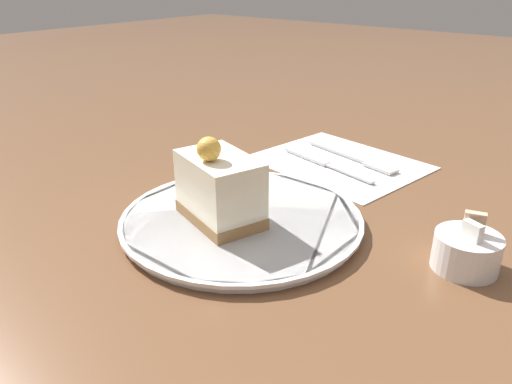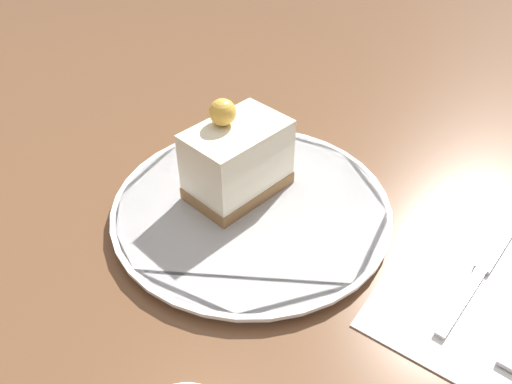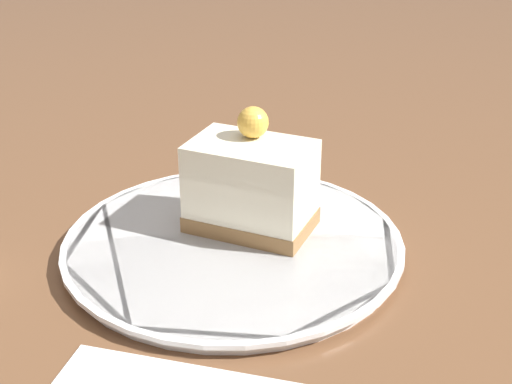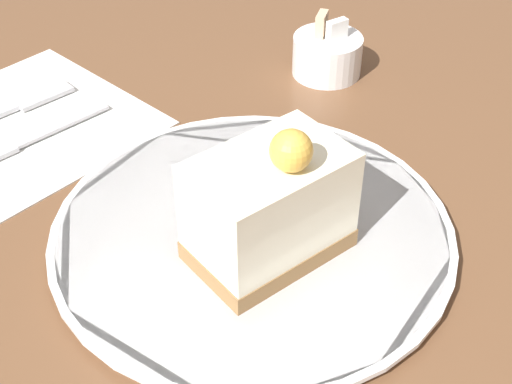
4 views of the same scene
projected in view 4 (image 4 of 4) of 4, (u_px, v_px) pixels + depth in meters
ground_plane at (225, 242)px, 0.50m from camera, size 4.00×4.00×0.00m
plate at (252, 233)px, 0.50m from camera, size 0.28×0.28×0.01m
cake_slice at (267, 209)px, 0.45m from camera, size 0.09×0.12×0.10m
sugar_bowl at (327, 54)px, 0.67m from camera, size 0.07×0.07×0.06m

